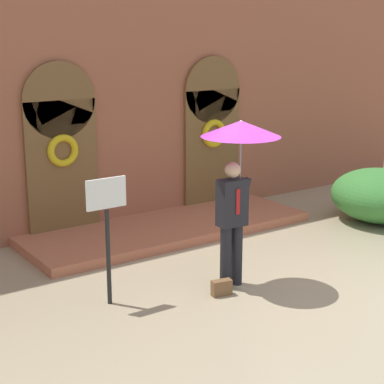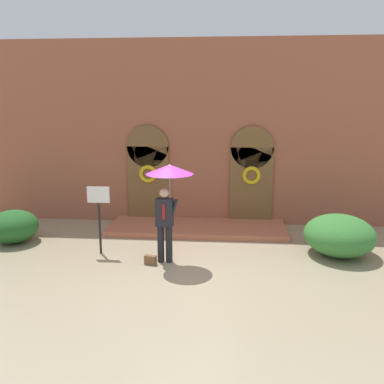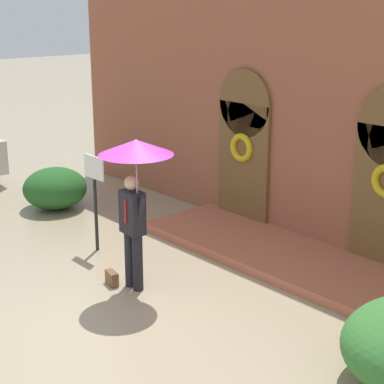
{
  "view_description": "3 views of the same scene",
  "coord_description": "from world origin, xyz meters",
  "px_view_note": "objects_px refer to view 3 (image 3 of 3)",
  "views": [
    {
      "loc": [
        -5.91,
        -6.22,
        3.58
      ],
      "look_at": [
        -0.28,
        1.89,
        1.04
      ],
      "focal_mm": 60.0,
      "sensor_mm": 36.0,
      "label": 1
    },
    {
      "loc": [
        0.91,
        -9.09,
        3.81
      ],
      "look_at": [
        -0.03,
        1.59,
        1.49
      ],
      "focal_mm": 40.0,
      "sensor_mm": 36.0,
      "label": 2
    },
    {
      "loc": [
        6.85,
        -4.83,
        4.27
      ],
      "look_at": [
        -0.63,
        1.72,
        1.29
      ],
      "focal_mm": 60.0,
      "sensor_mm": 36.0,
      "label": 3
    }
  ],
  "objects_px": {
    "shrub_left": "(55,188)",
    "sign_post": "(95,187)",
    "person_with_umbrella": "(135,169)",
    "handbag": "(112,278)"
  },
  "relations": [
    {
      "from": "handbag",
      "to": "person_with_umbrella",
      "type": "bearing_deg",
      "value": 37.27
    },
    {
      "from": "sign_post",
      "to": "shrub_left",
      "type": "relative_size",
      "value": 1.27
    },
    {
      "from": "sign_post",
      "to": "person_with_umbrella",
      "type": "bearing_deg",
      "value": -13.7
    },
    {
      "from": "shrub_left",
      "to": "person_with_umbrella",
      "type": "bearing_deg",
      "value": -14.03
    },
    {
      "from": "shrub_left",
      "to": "sign_post",
      "type": "bearing_deg",
      "value": -14.26
    },
    {
      "from": "person_with_umbrella",
      "to": "shrub_left",
      "type": "xyz_separation_m",
      "value": [
        -4.43,
        1.11,
        -1.47
      ]
    },
    {
      "from": "person_with_umbrella",
      "to": "sign_post",
      "type": "height_order",
      "value": "person_with_umbrella"
    },
    {
      "from": "handbag",
      "to": "sign_post",
      "type": "height_order",
      "value": "sign_post"
    },
    {
      "from": "handbag",
      "to": "shrub_left",
      "type": "relative_size",
      "value": 0.21
    },
    {
      "from": "sign_post",
      "to": "shrub_left",
      "type": "xyz_separation_m",
      "value": [
        -2.63,
        0.67,
        -0.72
      ]
    }
  ]
}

